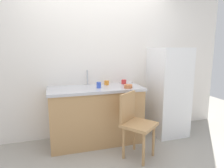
{
  "coord_description": "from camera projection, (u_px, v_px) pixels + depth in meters",
  "views": [
    {
      "loc": [
        -0.7,
        -2.31,
        1.49
      ],
      "look_at": [
        0.17,
        0.6,
        0.94
      ],
      "focal_mm": 31.9,
      "sensor_mm": 36.0,
      "label": 1
    }
  ],
  "objects": [
    {
      "name": "ground_plane",
      "position": [
        113.0,
        162.0,
        2.65
      ],
      "size": [
        8.0,
        8.0,
        0.0
      ],
      "primitive_type": "plane",
      "color": "#9E998E"
    },
    {
      "name": "back_wall",
      "position": [
        95.0,
        57.0,
        3.35
      ],
      "size": [
        4.8,
        0.1,
        2.66
      ],
      "primitive_type": "cube",
      "color": "white",
      "rests_on": "ground_plane"
    },
    {
      "name": "cabinet_base",
      "position": [
        96.0,
        116.0,
        3.16
      ],
      "size": [
        1.41,
        0.6,
        0.85
      ],
      "primitive_type": "cube",
      "color": "tan",
      "rests_on": "ground_plane"
    },
    {
      "name": "countertop",
      "position": [
        96.0,
        89.0,
        3.08
      ],
      "size": [
        1.45,
        0.64,
        0.04
      ],
      "primitive_type": "cube",
      "color": "#B7B7BC",
      "rests_on": "cabinet_base"
    },
    {
      "name": "faucet",
      "position": [
        87.0,
        78.0,
        3.27
      ],
      "size": [
        0.02,
        0.02,
        0.25
      ],
      "primitive_type": "cylinder",
      "color": "#B7B7BC",
      "rests_on": "countertop"
    },
    {
      "name": "refrigerator",
      "position": [
        168.0,
        91.0,
        3.45
      ],
      "size": [
        0.54,
        0.63,
        1.5
      ],
      "primitive_type": "cube",
      "color": "white",
      "rests_on": "ground_plane"
    },
    {
      "name": "chair",
      "position": [
        135.0,
        122.0,
        2.71
      ],
      "size": [
        0.56,
        0.56,
        0.89
      ],
      "rotation": [
        0.0,
        0.0,
        0.66
      ],
      "color": "tan",
      "rests_on": "ground_plane"
    },
    {
      "name": "terracotta_bowl",
      "position": [
        128.0,
        86.0,
        3.03
      ],
      "size": [
        0.13,
        0.13,
        0.05
      ],
      "primitive_type": "cylinder",
      "color": "#C67042",
      "rests_on": "countertop"
    },
    {
      "name": "cup_red",
      "position": [
        124.0,
        82.0,
        3.39
      ],
      "size": [
        0.08,
        0.08,
        0.07
      ],
      "primitive_type": "cylinder",
      "color": "red",
      "rests_on": "countertop"
    },
    {
      "name": "cup_orange",
      "position": [
        107.0,
        83.0,
        3.29
      ],
      "size": [
        0.08,
        0.08,
        0.07
      ],
      "primitive_type": "cylinder",
      "color": "orange",
      "rests_on": "countertop"
    },
    {
      "name": "cup_blue",
      "position": [
        99.0,
        85.0,
        3.03
      ],
      "size": [
        0.07,
        0.07,
        0.09
      ],
      "primitive_type": "cylinder",
      "color": "blue",
      "rests_on": "countertop"
    }
  ]
}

